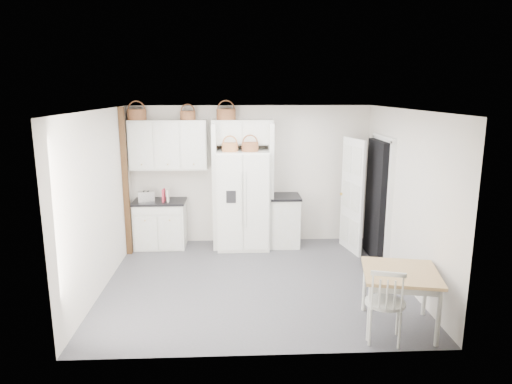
{
  "coord_description": "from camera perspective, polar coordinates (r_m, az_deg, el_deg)",
  "views": [
    {
      "loc": [
        -0.29,
        -6.53,
        2.86
      ],
      "look_at": [
        0.03,
        0.4,
        1.32
      ],
      "focal_mm": 32.0,
      "sensor_mm": 36.0,
      "label": 1
    }
  ],
  "objects": [
    {
      "name": "basket_upper_a",
      "position": [
        8.55,
        -14.67,
        9.34
      ],
      "size": [
        0.34,
        0.34,
        0.19
      ],
      "primitive_type": "cylinder",
      "color": "brown",
      "rests_on": "upper_cabinet"
    },
    {
      "name": "basket_bridge_a",
      "position": [
        8.37,
        -3.76,
        9.67
      ],
      "size": [
        0.35,
        0.35,
        0.2
      ],
      "primitive_type": "cylinder",
      "color": "brown",
      "rests_on": "bridge_cabinet"
    },
    {
      "name": "cookbook_red",
      "position": [
        8.46,
        -11.46,
        -0.41
      ],
      "size": [
        0.05,
        0.16,
        0.23
      ],
      "primitive_type": "cube",
      "rotation": [
        0.0,
        0.0,
        -0.08
      ],
      "color": "#B7293D",
      "rests_on": "counter_left"
    },
    {
      "name": "wall_left",
      "position": [
        6.99,
        -18.87,
        -1.06
      ],
      "size": [
        0.0,
        4.0,
        4.0
      ],
      "primitive_type": "plane",
      "rotation": [
        1.57,
        0.0,
        1.57
      ],
      "color": "silver",
      "rests_on": "floor"
    },
    {
      "name": "base_cab_right",
      "position": [
        8.62,
        3.58,
        -3.68
      ],
      "size": [
        0.52,
        0.63,
        0.92
      ],
      "primitive_type": "cube",
      "color": "white",
      "rests_on": "floor"
    },
    {
      "name": "base_cab_left",
      "position": [
        8.69,
        -11.85,
        -4.02
      ],
      "size": [
        0.92,
        0.58,
        0.85
      ],
      "primitive_type": "cube",
      "color": "white",
      "rests_on": "floor"
    },
    {
      "name": "upper_cabinet",
      "position": [
        8.5,
        -10.89,
        5.81
      ],
      "size": [
        1.4,
        0.34,
        0.9
      ],
      "primitive_type": "cube",
      "color": "white",
      "rests_on": "wall_back"
    },
    {
      "name": "wall_back",
      "position": [
        8.67,
        -0.71,
        2.16
      ],
      "size": [
        4.5,
        0.0,
        4.5
      ],
      "primitive_type": "plane",
      "rotation": [
        1.57,
        0.0,
        0.0
      ],
      "color": "silver",
      "rests_on": "floor"
    },
    {
      "name": "bridge_cabinet",
      "position": [
        8.39,
        -1.72,
        7.49
      ],
      "size": [
        1.12,
        0.34,
        0.45
      ],
      "primitive_type": "cube",
      "color": "white",
      "rests_on": "wall_back"
    },
    {
      "name": "door_slab",
      "position": [
        8.34,
        11.92,
        -0.46
      ],
      "size": [
        0.21,
        0.79,
        2.05
      ],
      "primitive_type": "cube",
      "rotation": [
        0.0,
        0.0,
        -1.36
      ],
      "color": "white",
      "rests_on": "floor"
    },
    {
      "name": "fridge_panel_right",
      "position": [
        8.43,
        1.81,
        0.81
      ],
      "size": [
        0.08,
        0.6,
        2.3
      ],
      "primitive_type": "cube",
      "color": "white",
      "rests_on": "floor"
    },
    {
      "name": "toaster",
      "position": [
        8.49,
        -13.56,
        -0.57
      ],
      "size": [
        0.32,
        0.23,
        0.2
      ],
      "primitive_type": "cube",
      "rotation": [
        0.0,
        0.0,
        0.26
      ],
      "color": "silver",
      "rests_on": "counter_left"
    },
    {
      "name": "basket_fridge_a",
      "position": [
        8.13,
        -3.28,
        5.62
      ],
      "size": [
        0.28,
        0.28,
        0.15
      ],
      "primitive_type": "cylinder",
      "color": "brown",
      "rests_on": "refrigerator"
    },
    {
      "name": "dining_table",
      "position": [
        6.0,
        17.43,
        -12.66
      ],
      "size": [
        1.04,
        1.04,
        0.73
      ],
      "primitive_type": "cube",
      "rotation": [
        0.0,
        0.0,
        -0.2
      ],
      "color": "#9F7C46",
      "rests_on": "floor"
    },
    {
      "name": "trim_post",
      "position": [
        8.25,
        -16.0,
        1.14
      ],
      "size": [
        0.09,
        0.09,
        2.6
      ],
      "primitive_type": "cube",
      "color": "#3F2714",
      "rests_on": "floor"
    },
    {
      "name": "counter_left",
      "position": [
        8.58,
        -11.98,
        -1.18
      ],
      "size": [
        0.95,
        0.62,
        0.04
      ],
      "primitive_type": "cube",
      "color": "black",
      "rests_on": "base_cab_left"
    },
    {
      "name": "basket_upper_c",
      "position": [
        8.41,
        -8.52,
        9.46
      ],
      "size": [
        0.28,
        0.28,
        0.16
      ],
      "primitive_type": "cylinder",
      "color": "brown",
      "rests_on": "upper_cabinet"
    },
    {
      "name": "ceiling",
      "position": [
        6.54,
        -0.12,
        10.25
      ],
      "size": [
        4.5,
        4.5,
        0.0
      ],
      "primitive_type": "plane",
      "color": "white",
      "rests_on": "wall_back"
    },
    {
      "name": "doorway_void",
      "position": [
        8.13,
        14.96,
        -0.96
      ],
      "size": [
        0.18,
        0.85,
        2.05
      ],
      "primitive_type": "cube",
      "color": "black",
      "rests_on": "floor"
    },
    {
      "name": "wall_right",
      "position": [
        7.18,
        18.14,
        -0.66
      ],
      "size": [
        0.0,
        4.0,
        4.0
      ],
      "primitive_type": "plane",
      "rotation": [
        1.57,
        0.0,
        -1.57
      ],
      "color": "silver",
      "rests_on": "floor"
    },
    {
      "name": "basket_fridge_b",
      "position": [
        8.13,
        -0.75,
        5.67
      ],
      "size": [
        0.3,
        0.3,
        0.16
      ],
      "primitive_type": "cylinder",
      "color": "brown",
      "rests_on": "refrigerator"
    },
    {
      "name": "counter_right",
      "position": [
        8.5,
        3.62,
        -0.57
      ],
      "size": [
        0.56,
        0.67,
        0.04
      ],
      "primitive_type": "cube",
      "color": "black",
      "rests_on": "base_cab_right"
    },
    {
      "name": "fridge_panel_left",
      "position": [
        8.41,
        -5.13,
        0.74
      ],
      "size": [
        0.08,
        0.6,
        2.3
      ],
      "primitive_type": "cube",
      "color": "white",
      "rests_on": "floor"
    },
    {
      "name": "cookbook_cream",
      "position": [
        8.45,
        -10.94,
        -0.45
      ],
      "size": [
        0.04,
        0.15,
        0.22
      ],
      "primitive_type": "cube",
      "rotation": [
        0.0,
        0.0,
        0.03
      ],
      "color": "beige",
      "rests_on": "counter_left"
    },
    {
      "name": "windsor_chair",
      "position": [
        5.61,
        15.86,
        -13.17
      ],
      "size": [
        0.56,
        0.53,
        0.94
      ],
      "primitive_type": "cube",
      "rotation": [
        0.0,
        0.0,
        -0.27
      ],
      "color": "white",
      "rests_on": "floor"
    },
    {
      "name": "floor",
      "position": [
        7.13,
        -0.11,
        -11.12
      ],
      "size": [
        4.5,
        4.5,
        0.0
      ],
      "primitive_type": "plane",
      "color": "#424143",
      "rests_on": "ground"
    },
    {
      "name": "refrigerator",
      "position": [
        8.4,
        -1.64,
        -0.94
      ],
      "size": [
        0.94,
        0.75,
        1.81
      ],
      "primitive_type": "cube",
      "color": "white",
      "rests_on": "floor"
    }
  ]
}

